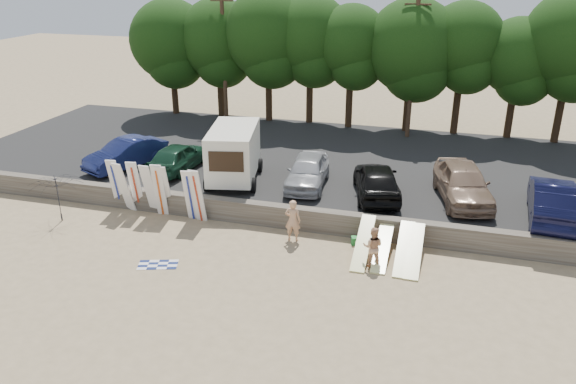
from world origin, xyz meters
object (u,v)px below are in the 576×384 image
Objects in this scene: car_5 at (554,200)px; beachgoer_a at (293,220)px; car_3 at (377,180)px; beachgoer_b at (373,247)px; car_0 at (126,154)px; car_1 at (178,157)px; car_4 at (463,183)px; car_2 at (308,171)px; cooler at (356,240)px; box_trailer at (234,152)px; beach_umbrella at (58,198)px.

car_5 is 10.92m from beachgoer_a.
car_3 reaches higher than beachgoer_b.
car_5 is at bearing -163.01° from beachgoer_a.
car_0 is 13.17m from car_3.
car_4 is (14.12, -0.09, 0.13)m from car_1.
beachgoer_a is at bearing 151.31° from car_1.
car_2 is 11.56× the size of cooler.
car_1 reaches higher than beachgoer_b.
beachgoer_a is at bearing -21.02° from beachgoer_b.
car_5 reaches higher than beachgoer_b.
car_4 is 13.27× the size of cooler.
beachgoer_a is 2.73m from cooler.
car_1 is at bearing 156.45° from box_trailer.
box_trailer is at bearing -178.49° from car_2.
car_5 reaches higher than beachgoer_a.
beachgoer_a reaches higher than cooler.
car_2 is at bearing 28.56° from beach_umbrella.
car_2 is at bearing -6.11° from box_trailer.
car_0 is at bearing -24.01° from beachgoer_b.
beachgoer_b is at bearing -78.60° from cooler.
beach_umbrella is at bearing -154.06° from box_trailer.
box_trailer is at bearing -14.52° from car_3.
beachgoer_a is (0.51, -4.44, -0.54)m from car_2.
beachgoer_b is at bearing -131.47° from car_4.
car_4 reaches higher than car_3.
car_1 reaches higher than beachgoer_a.
cooler is at bearing 5.88° from car_0.
beachgoer_a is (4.12, -4.04, -1.30)m from box_trailer.
car_3 is 0.91× the size of car_5.
beachgoer_b is 0.68× the size of beach_umbrella.
beachgoer_a reaches higher than beachgoer_b.
cooler is (-0.88, 1.58, -0.65)m from beachgoer_b.
car_4 is 3.78m from car_5.
cooler is at bearing -173.63° from beachgoer_a.
beachgoer_b is (3.98, -5.63, -0.64)m from car_2.
car_1 is at bearing -17.95° from car_3.
beachgoer_a is at bearing 170.83° from cooler.
beach_umbrella is (-10.00, -5.44, -0.38)m from car_2.
car_4 reaches higher than car_5.
car_0 is 9.78m from car_2.
car_5 is (20.58, -0.77, 0.11)m from car_0.
car_5 is at bearing -9.36° from car_2.
car_5 is (7.41, -0.39, 0.05)m from car_3.
car_0 is 2.48× the size of beachgoer_a.
beachgoer_a is at bearing -56.82° from box_trailer.
car_2 is at bearing -178.64° from car_1.
car_4 is at bearing 18.11° from beach_umbrella.
beachgoer_b is (10.94, -5.90, -0.62)m from car_1.
beach_umbrella is (-13.39, -4.97, -0.43)m from car_3.
car_0 is 1.06× the size of car_1.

